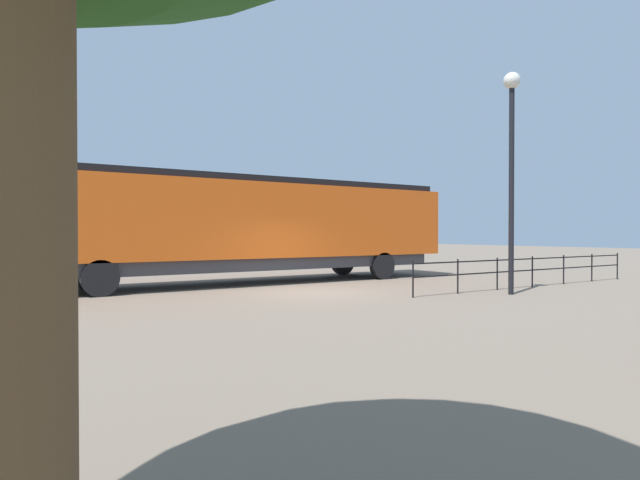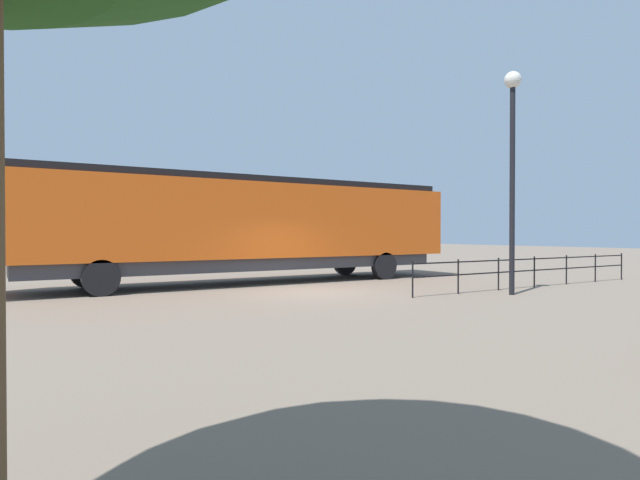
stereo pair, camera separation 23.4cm
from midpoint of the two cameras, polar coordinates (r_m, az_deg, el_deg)
ground_plane at (r=16.64m, az=-0.36°, el=-5.77°), size 120.00×120.00×0.00m
locomotive at (r=19.96m, az=-6.31°, el=1.73°), size 3.11×16.93×3.94m
lamp_post at (r=17.23m, az=20.71°, el=10.15°), size 0.51×0.51×6.82m
platform_fence at (r=19.71m, az=22.75°, el=-2.75°), size 0.05×11.35×1.08m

